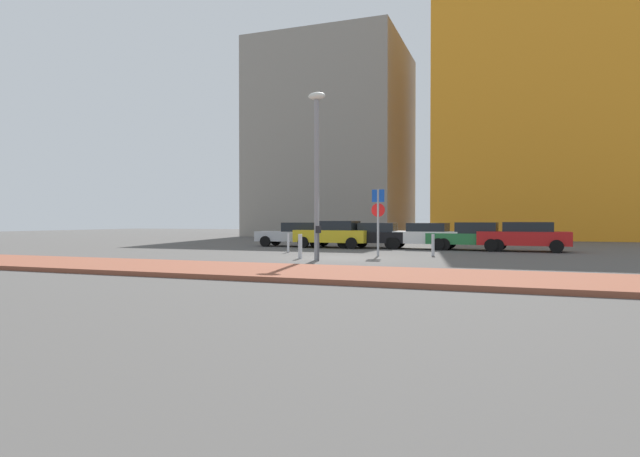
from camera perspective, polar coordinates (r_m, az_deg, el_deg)
The scene contains 16 objects.
ground_plane at distance 21.42m, azimuth 1.90°, elevation -3.30°, with size 120.00×120.00×0.00m, color #4C4947.
sidewalk_brick at distance 15.30m, azimuth -5.84°, elevation -4.74°, with size 40.00×3.90×0.14m, color brown.
parked_car_silver at distance 30.93m, azimuth -2.62°, elevation -0.63°, with size 4.68×2.13×1.44m.
parked_car_yellow at distance 29.44m, azimuth 1.59°, elevation -0.60°, with size 4.37×2.15×1.54m.
parked_car_black at distance 29.28m, azimuth 5.91°, elevation -0.71°, with size 4.31×2.24×1.43m.
parked_car_white at distance 28.75m, azimuth 11.29°, elevation -0.74°, with size 4.36×2.26×1.43m.
parked_car_green at distance 28.15m, azimuth 16.48°, elevation -0.80°, with size 4.43×2.14×1.47m.
parked_car_red at distance 27.91m, azimuth 21.75°, elevation -0.76°, with size 4.47×2.13×1.48m.
parking_sign_post at distance 22.73m, azimuth 6.47°, elevation 1.63°, with size 0.60×0.10×2.96m.
parking_meter at distance 19.82m, azimuth -0.19°, elevation -1.08°, with size 0.18×0.14×1.36m.
street_lamp at distance 20.35m, azimuth -0.36°, elevation 7.51°, with size 0.70×0.36×6.60m.
traffic_bollard_near at distance 25.23m, azimuth -3.54°, elevation -1.59°, with size 0.12×0.12×0.94m, color #B7B7BC.
traffic_bollard_mid at distance 23.34m, azimuth 12.43°, elevation -1.79°, with size 0.14×0.14×0.96m, color #B7B7BC.
traffic_bollard_far at distance 21.16m, azimuth -2.22°, elevation -1.99°, with size 0.17×0.17×1.00m, color #B7B7BC.
building_colorful_midrise at distance 50.55m, azimuth 23.62°, elevation 12.58°, with size 17.87×13.99×23.72m, color orange.
building_under_construction at distance 54.71m, azimuth 1.60°, elevation 9.48°, with size 14.57×14.53×19.44m, color gray.
Camera 1 is at (6.64, -20.31, 1.58)m, focal length 28.84 mm.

